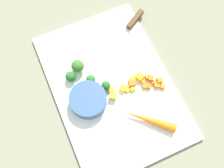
# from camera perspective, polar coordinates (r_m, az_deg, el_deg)

# --- Properties ---
(ground_plane) EXTENTS (4.00, 4.00, 0.00)m
(ground_plane) POSITION_cam_1_polar(r_m,az_deg,el_deg) (0.78, -0.00, -0.57)
(ground_plane) COLOR gray
(cutting_board) EXTENTS (0.50, 0.34, 0.01)m
(cutting_board) POSITION_cam_1_polar(r_m,az_deg,el_deg) (0.77, -0.00, -0.42)
(cutting_board) COLOR white
(cutting_board) RESTS_ON ground_plane
(prep_bowl) EXTENTS (0.11, 0.11, 0.04)m
(prep_bowl) POSITION_cam_1_polar(r_m,az_deg,el_deg) (0.74, -5.33, -3.51)
(prep_bowl) COLOR #385885
(prep_bowl) RESTS_ON cutting_board
(chef_knife) EXTENTS (0.20, 0.32, 0.02)m
(chef_knife) POSITION_cam_1_polar(r_m,az_deg,el_deg) (0.83, 1.86, 10.30)
(chef_knife) COLOR silver
(chef_knife) RESTS_ON cutting_board
(whole_carrot) EXTENTS (0.12, 0.13, 0.03)m
(whole_carrot) POSITION_cam_1_polar(r_m,az_deg,el_deg) (0.73, 8.09, -7.87)
(whole_carrot) COLOR orange
(whole_carrot) RESTS_ON cutting_board
(carrot_dice_0) EXTENTS (0.02, 0.02, 0.01)m
(carrot_dice_0) POSITION_cam_1_polar(r_m,az_deg,el_deg) (0.77, 8.14, -0.55)
(carrot_dice_0) COLOR orange
(carrot_dice_0) RESTS_ON cutting_board
(carrot_dice_1) EXTENTS (0.02, 0.02, 0.02)m
(carrot_dice_1) POSITION_cam_1_polar(r_m,az_deg,el_deg) (0.78, 10.48, 0.74)
(carrot_dice_1) COLOR orange
(carrot_dice_1) RESTS_ON cutting_board
(carrot_dice_2) EXTENTS (0.02, 0.02, 0.01)m
(carrot_dice_2) POSITION_cam_1_polar(r_m,az_deg,el_deg) (0.78, 6.54, 1.47)
(carrot_dice_2) COLOR orange
(carrot_dice_2) RESTS_ON cutting_board
(carrot_dice_3) EXTENTS (0.02, 0.02, 0.01)m
(carrot_dice_3) POSITION_cam_1_polar(r_m,az_deg,el_deg) (0.77, 6.87, 0.60)
(carrot_dice_3) COLOR orange
(carrot_dice_3) RESTS_ON cutting_board
(carrot_dice_4) EXTENTS (0.02, 0.01, 0.01)m
(carrot_dice_4) POSITION_cam_1_polar(r_m,az_deg,el_deg) (0.78, 7.85, 1.56)
(carrot_dice_4) COLOR orange
(carrot_dice_4) RESTS_ON cutting_board
(carrot_dice_5) EXTENTS (0.02, 0.02, 0.01)m
(carrot_dice_5) POSITION_cam_1_polar(r_m,az_deg,el_deg) (0.78, 11.19, -0.57)
(carrot_dice_5) COLOR orange
(carrot_dice_5) RESTS_ON cutting_board
(carrot_dice_6) EXTENTS (0.01, 0.01, 0.01)m
(carrot_dice_6) POSITION_cam_1_polar(r_m,az_deg,el_deg) (0.78, 9.20, 0.32)
(carrot_dice_6) COLOR orange
(carrot_dice_6) RESTS_ON cutting_board
(carrot_dice_7) EXTENTS (0.02, 0.02, 0.01)m
(carrot_dice_7) POSITION_cam_1_polar(r_m,az_deg,el_deg) (0.77, 7.28, -0.45)
(carrot_dice_7) COLOR orange
(carrot_dice_7) RESTS_ON cutting_board
(carrot_dice_8) EXTENTS (0.02, 0.02, 0.02)m
(carrot_dice_8) POSITION_cam_1_polar(r_m,az_deg,el_deg) (0.76, 4.43, 0.13)
(carrot_dice_8) COLOR orange
(carrot_dice_8) RESTS_ON cutting_board
(carrot_dice_9) EXTENTS (0.02, 0.02, 0.01)m
(carrot_dice_9) POSITION_cam_1_polar(r_m,az_deg,el_deg) (0.77, 9.93, -0.26)
(carrot_dice_9) COLOR orange
(carrot_dice_9) RESTS_ON cutting_board
(carrot_dice_10) EXTENTS (0.02, 0.02, 0.02)m
(carrot_dice_10) POSITION_cam_1_polar(r_m,az_deg,el_deg) (0.78, 8.59, 1.22)
(carrot_dice_10) COLOR orange
(carrot_dice_10) RESTS_ON cutting_board
(pepper_dice_0) EXTENTS (0.02, 0.02, 0.02)m
(pepper_dice_0) POSITION_cam_1_polar(r_m,az_deg,el_deg) (0.77, 4.43, 0.86)
(pepper_dice_0) COLOR yellow
(pepper_dice_0) RESTS_ON cutting_board
(pepper_dice_1) EXTENTS (0.02, 0.02, 0.01)m
(pepper_dice_1) POSITION_cam_1_polar(r_m,az_deg,el_deg) (0.76, 3.39, -1.37)
(pepper_dice_1) COLOR yellow
(pepper_dice_1) RESTS_ON cutting_board
(pepper_dice_2) EXTENTS (0.03, 0.03, 0.02)m
(pepper_dice_2) POSITION_cam_1_polar(r_m,az_deg,el_deg) (0.75, 0.25, -2.71)
(pepper_dice_2) COLOR yellow
(pepper_dice_2) RESTS_ON cutting_board
(pepper_dice_3) EXTENTS (0.01, 0.01, 0.01)m
(pepper_dice_3) POSITION_cam_1_polar(r_m,az_deg,el_deg) (0.76, 4.57, -1.12)
(pepper_dice_3) COLOR yellow
(pepper_dice_3) RESTS_ON cutting_board
(pepper_dice_4) EXTENTS (0.01, 0.01, 0.01)m
(pepper_dice_4) POSITION_cam_1_polar(r_m,az_deg,el_deg) (0.76, 4.09, -0.27)
(pepper_dice_4) COLOR yellow
(pepper_dice_4) RESTS_ON cutting_board
(pepper_dice_5) EXTENTS (0.03, 0.03, 0.02)m
(pepper_dice_5) POSITION_cam_1_polar(r_m,az_deg,el_deg) (0.77, 6.11, 1.58)
(pepper_dice_5) COLOR yellow
(pepper_dice_5) RESTS_ON cutting_board
(pepper_dice_6) EXTENTS (0.02, 0.02, 0.01)m
(pepper_dice_6) POSITION_cam_1_polar(r_m,az_deg,el_deg) (0.76, 2.37, -0.97)
(pepper_dice_6) COLOR yellow
(pepper_dice_6) RESTS_ON cutting_board
(pepper_dice_7) EXTENTS (0.02, 0.02, 0.01)m
(pepper_dice_7) POSITION_cam_1_polar(r_m,az_deg,el_deg) (0.76, -0.14, -1.14)
(pepper_dice_7) COLOR yellow
(pepper_dice_7) RESTS_ON cutting_board
(broccoli_floret_0) EXTENTS (0.03, 0.03, 0.03)m
(broccoli_floret_0) POSITION_cam_1_polar(r_m,az_deg,el_deg) (0.76, -4.71, 1.02)
(broccoli_floret_0) COLOR #86BF61
(broccoli_floret_0) RESTS_ON cutting_board
(broccoli_floret_1) EXTENTS (0.03, 0.03, 0.03)m
(broccoli_floret_1) POSITION_cam_1_polar(r_m,az_deg,el_deg) (0.77, -9.19, 1.64)
(broccoli_floret_1) COLOR #86BA6B
(broccoli_floret_1) RESTS_ON cutting_board
(broccoli_floret_2) EXTENTS (0.04, 0.04, 0.04)m
(broccoli_floret_2) POSITION_cam_1_polar(r_m,az_deg,el_deg) (0.77, -7.63, 3.96)
(broccoli_floret_2) COLOR #97C362
(broccoli_floret_2) RESTS_ON cutting_board
(broccoli_floret_3) EXTENTS (0.03, 0.03, 0.03)m
(broccoli_floret_3) POSITION_cam_1_polar(r_m,az_deg,el_deg) (0.75, -1.35, -0.31)
(broccoli_floret_3) COLOR #8FBC5D
(broccoli_floret_3) RESTS_ON cutting_board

